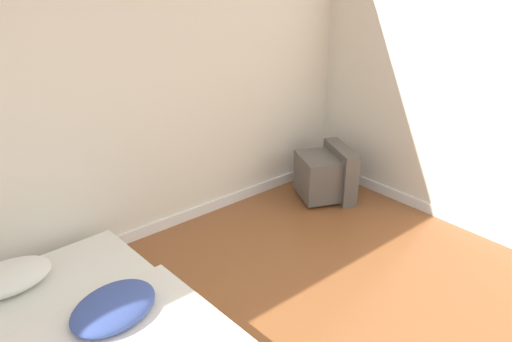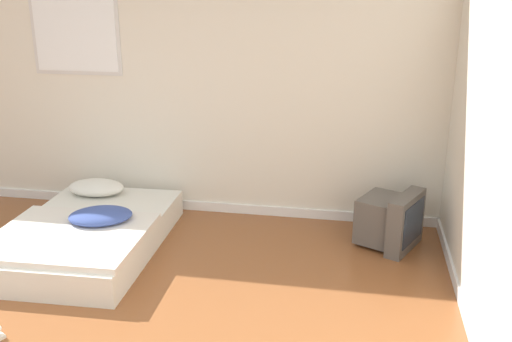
% 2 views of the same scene
% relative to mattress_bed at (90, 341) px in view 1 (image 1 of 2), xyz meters
% --- Properties ---
extents(wall_back, '(7.71, 0.08, 2.60)m').
position_rel_mattress_bed_xyz_m(wall_back, '(0.26, 1.03, 1.14)').
color(wall_back, silver).
rests_on(wall_back, ground_plane).
extents(mattress_bed, '(1.19, 1.76, 0.38)m').
position_rel_mattress_bed_xyz_m(mattress_bed, '(0.00, 0.00, 0.00)').
color(mattress_bed, silver).
rests_on(mattress_bed, ground_plane).
extents(crt_tv, '(0.59, 0.60, 0.48)m').
position_rel_mattress_bed_xyz_m(crt_tv, '(2.46, 0.54, 0.08)').
color(crt_tv, '#56514C').
rests_on(crt_tv, ground_plane).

